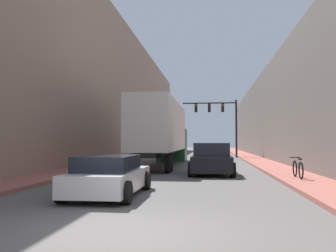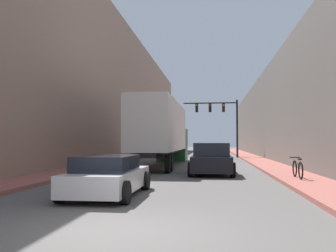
% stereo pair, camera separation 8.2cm
% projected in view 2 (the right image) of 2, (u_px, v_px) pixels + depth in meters
% --- Properties ---
extents(ground_plane, '(200.00, 200.00, 0.00)m').
position_uv_depth(ground_plane, '(112.00, 232.00, 6.97)').
color(ground_plane, '#565451').
extents(sidewalk_right, '(2.10, 80.00, 0.15)m').
position_uv_depth(sidewalk_right, '(252.00, 158.00, 36.07)').
color(sidewalk_right, '#9E564C').
rests_on(sidewalk_right, ground).
extents(sidewalk_left, '(2.10, 80.00, 0.15)m').
position_uv_depth(sidewalk_left, '(137.00, 157.00, 37.40)').
color(sidewalk_left, '#9E564C').
rests_on(sidewalk_left, ground).
extents(building_right, '(6.00, 80.00, 8.34)m').
position_uv_depth(building_right, '(295.00, 115.00, 35.76)').
color(building_right, '#66605B').
rests_on(building_right, ground).
extents(building_left, '(6.00, 80.00, 13.66)m').
position_uv_depth(building_left, '(99.00, 91.00, 38.16)').
color(building_left, '#997A66').
rests_on(building_left, ground).
extents(semi_truck, '(2.42, 14.86, 4.20)m').
position_uv_depth(semi_truck, '(163.00, 132.00, 26.02)').
color(semi_truck, silver).
rests_on(semi_truck, ground).
extents(sedan_car, '(2.04, 4.40, 1.25)m').
position_uv_depth(sedan_car, '(108.00, 176.00, 11.61)').
color(sedan_car, silver).
rests_on(sedan_car, ground).
extents(suv_car, '(2.22, 4.43, 1.61)m').
position_uv_depth(suv_car, '(212.00, 159.00, 19.12)').
color(suv_car, black).
rests_on(suv_car, ground).
extents(traffic_signal_gantry, '(5.72, 0.35, 6.03)m').
position_uv_depth(traffic_signal_gantry, '(222.00, 116.00, 39.32)').
color(traffic_signal_gantry, black).
rests_on(traffic_signal_gantry, ground).
extents(parked_bicycle, '(0.44, 1.82, 0.86)m').
position_uv_depth(parked_bicycle, '(298.00, 169.00, 15.63)').
color(parked_bicycle, black).
rests_on(parked_bicycle, sidewalk_right).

